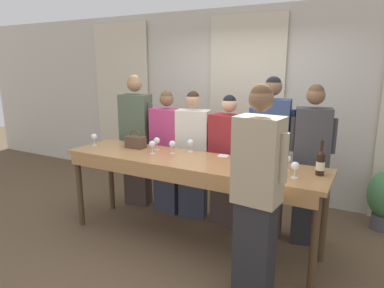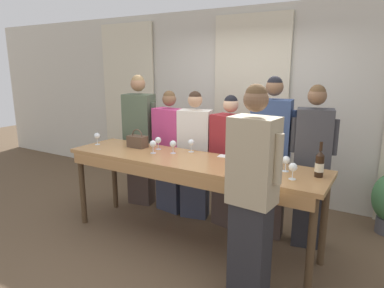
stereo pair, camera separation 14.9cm
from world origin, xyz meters
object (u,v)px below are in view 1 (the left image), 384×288
Objects in this scene: wine_glass_back_left at (152,144)px; guest_pink_top at (168,152)px; guest_navy_coat at (270,157)px; tasting_bar at (188,168)px; host_pouring at (257,195)px; wine_glass_front_left at (172,144)px; guest_olive_jacket at (137,140)px; guest_striped_shirt at (228,162)px; wine_glass_front_mid at (94,137)px; wine_glass_front_right at (287,159)px; handbag at (136,142)px; guest_cream_sweater at (193,155)px; wine_bottle at (321,163)px; wine_glass_center_left at (157,141)px; wine_glass_center_right at (295,166)px; guest_beige_cap at (310,165)px; wine_glass_center_mid at (190,143)px.

guest_pink_top is at bearing 107.26° from wine_glass_back_left.
guest_pink_top is at bearing -180.00° from guest_navy_coat.
guest_pink_top is at bearing 136.25° from tasting_bar.
host_pouring is (0.24, -1.21, -0.00)m from guest_navy_coat.
wine_glass_front_left is at bearing 29.45° from wine_glass_back_left.
guest_striped_shirt is at bearing -0.00° from guest_olive_jacket.
wine_glass_front_right is at bearing 2.69° from wine_glass_front_mid.
host_pouring is at bearing -22.08° from handbag.
handbag is 0.14× the size of guest_cream_sweater.
guest_olive_jacket is at bearing 168.25° from wine_bottle.
guest_striped_shirt reaches higher than wine_glass_center_left.
wine_glass_back_left is at bearing -137.89° from guest_striped_shirt.
wine_glass_front_right is 1.43m from guest_cream_sweater.
guest_cream_sweater reaches higher than wine_bottle.
wine_glass_front_left is at bearing 150.41° from host_pouring.
wine_glass_center_left is (-1.88, 0.09, -0.01)m from wine_bottle.
guest_striped_shirt reaches higher than wine_glass_back_left.
wine_glass_front_mid is 1.00× the size of wine_glass_center_right.
tasting_bar is 1.65× the size of guest_beige_cap.
wine_glass_center_left is 0.08× the size of guest_olive_jacket.
guest_pink_top reaches higher than guest_striped_shirt.
guest_beige_cap is at bearing 20.59° from wine_glass_back_left.
wine_bottle reaches higher than wine_glass_front_left.
guest_pink_top is at bearing 180.00° from guest_striped_shirt.
handbag is 1.16m from guest_striped_shirt.
handbag is at bearing 178.92° from wine_bottle.
guest_olive_jacket reaches higher than wine_glass_center_left.
host_pouring is at bearing -30.54° from tasting_bar.
wine_glass_back_left is 0.09× the size of guest_striped_shirt.
tasting_bar is 19.36× the size of wine_glass_center_mid.
wine_glass_front_mid is at bearing -165.95° from guest_beige_cap.
wine_glass_center_mid is 0.09× the size of guest_pink_top.
handbag is 0.15× the size of guest_striped_shirt.
wine_bottle is 1.88m from wine_glass_center_left.
wine_glass_center_right is (0.12, -0.20, 0.00)m from wine_glass_front_right.
guest_pink_top is 1.84m from guest_beige_cap.
wine_glass_center_left is at bearing 9.09° from handbag.
wine_glass_back_left is 0.09× the size of guest_pink_top.
wine_glass_front_right is 1.00× the size of wine_glass_center_right.
wine_glass_center_mid reaches higher than tasting_bar.
guest_pink_top is at bearing 158.45° from wine_glass_center_right.
guest_striped_shirt is at bearing 71.96° from tasting_bar.
wine_glass_back_left is (0.34, -0.13, 0.03)m from handbag.
guest_beige_cap is (1.71, 0.44, -0.17)m from wine_glass_center_left.
tasting_bar is at bearing -28.41° from guest_olive_jacket.
tasting_bar is 9.00× the size of wine_bottle.
guest_pink_top is at bearing 143.48° from host_pouring.
wine_glass_front_mid is at bearing -163.07° from guest_navy_coat.
guest_olive_jacket is 1.03× the size of guest_beige_cap.
guest_navy_coat is (1.26, 0.44, -0.14)m from wine_glass_center_left.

